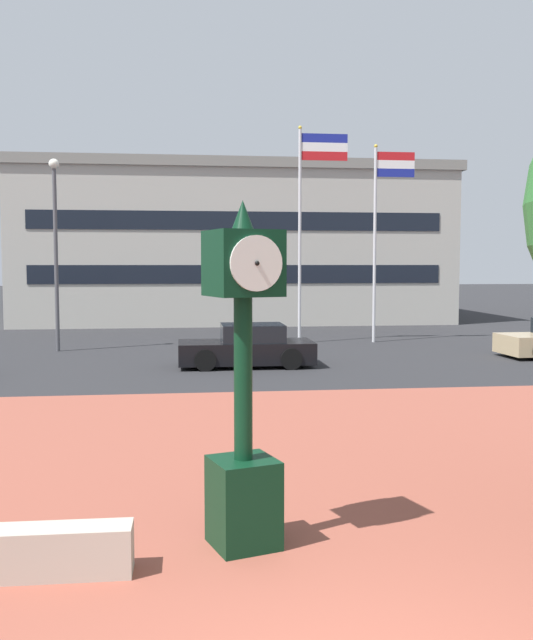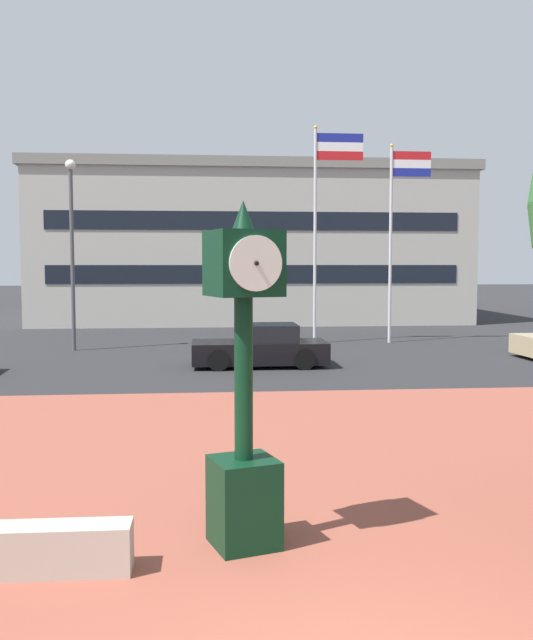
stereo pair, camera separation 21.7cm
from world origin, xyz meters
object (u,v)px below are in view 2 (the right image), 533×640
flagpole_primary (322,212)px  street_lamp_post (72,235)px  flagpole_secondary (396,225)px  street_clock (244,390)px  civic_building (247,246)px  car_street_near (261,348)px

flagpole_primary → street_lamp_post: size_ratio=1.24×
flagpole_primary → flagpole_secondary: size_ratio=1.08×
flagpole_primary → flagpole_secondary: bearing=0.0°
street_clock → flagpole_secondary: size_ratio=0.49×
flagpole_secondary → street_clock: bearing=-109.8°
civic_building → flagpole_primary: bearing=-82.2°
street_clock → flagpole_secondary: 21.36m
car_street_near → street_lamp_post: bearing=54.4°
car_street_near → civic_building: civic_building is taller
street_clock → car_street_near: bearing=67.3°
street_clock → street_lamp_post: street_lamp_post is taller
street_clock → civic_building: (2.25, 34.31, 2.41)m
flagpole_secondary → civic_building: (-4.90, 14.39, -0.48)m
street_lamp_post → flagpole_primary: bearing=9.5°
car_street_near → flagpole_secondary: flagpole_secondary is taller
flagpole_primary → civic_building: flagpole_primary is taller
car_street_near → street_lamp_post: 8.57m
car_street_near → street_lamp_post: street_lamp_post is taller
flagpole_secondary → street_lamp_post: bearing=-172.8°
street_clock → street_lamp_post: bearing=88.0°
civic_building → street_lamp_post: 17.49m
street_clock → flagpole_primary: 20.64m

